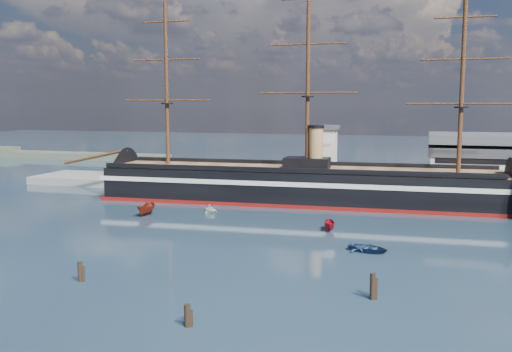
# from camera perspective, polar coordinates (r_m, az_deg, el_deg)

# --- Properties ---
(ground) EXTENTS (600.00, 600.00, 0.00)m
(ground) POSITION_cam_1_polar(r_m,az_deg,el_deg) (110.09, 2.67, -4.41)
(ground) COLOR #1B293A
(ground) RESTS_ON ground
(quay) EXTENTS (180.00, 18.00, 2.00)m
(quay) POSITION_cam_1_polar(r_m,az_deg,el_deg) (143.26, 10.08, -1.78)
(quay) COLOR slate
(quay) RESTS_ON ground
(quay_tower) EXTENTS (5.00, 5.00, 15.00)m
(quay_tower) POSITION_cam_1_polar(r_m,az_deg,el_deg) (140.09, 7.18, 2.09)
(quay_tower) COLOR silver
(quay_tower) RESTS_ON ground
(shoreline) EXTENTS (120.00, 10.00, 4.00)m
(shoreline) POSITION_cam_1_polar(r_m,az_deg,el_deg) (260.02, -22.84, 2.11)
(shoreline) COLOR #3F4C38
(shoreline) RESTS_ON ground
(warship) EXTENTS (113.24, 20.43, 53.94)m
(warship) POSITION_cam_1_polar(r_m,az_deg,el_deg) (129.29, 3.47, -0.85)
(warship) COLOR black
(warship) RESTS_ON ground
(motorboat_a) EXTENTS (7.27, 2.95, 2.86)m
(motorboat_a) POSITION_cam_1_polar(r_m,az_deg,el_deg) (116.51, -10.91, -3.88)
(motorboat_a) COLOR maroon
(motorboat_a) RESTS_ON ground
(motorboat_b) EXTENTS (2.52, 4.06, 1.77)m
(motorboat_b) POSITION_cam_1_polar(r_m,az_deg,el_deg) (88.32, 11.16, -7.48)
(motorboat_b) COLOR navy
(motorboat_b) RESTS_ON ground
(motorboat_c) EXTENTS (5.77, 2.97, 2.20)m
(motorboat_c) POSITION_cam_1_polar(r_m,az_deg,el_deg) (101.62, 7.37, -5.45)
(motorboat_c) COLOR #A10E1A
(motorboat_c) RESTS_ON ground
(motorboat_d) EXTENTS (4.51, 5.58, 1.89)m
(motorboat_d) POSITION_cam_1_polar(r_m,az_deg,el_deg) (117.48, -4.61, -3.68)
(motorboat_d) COLOR white
(motorboat_d) RESTS_ON ground
(piling_near_left) EXTENTS (0.64, 0.64, 3.29)m
(piling_near_left) POSITION_cam_1_polar(r_m,az_deg,el_deg) (76.24, -17.14, -10.05)
(piling_near_left) COLOR black
(piling_near_left) RESTS_ON ground
(piling_near_mid) EXTENTS (0.64, 0.64, 3.02)m
(piling_near_mid) POSITION_cam_1_polar(r_m,az_deg,el_deg) (59.59, -6.87, -14.74)
(piling_near_mid) COLOR black
(piling_near_mid) RESTS_ON ground
(piling_near_right) EXTENTS (0.64, 0.64, 3.78)m
(piling_near_right) POSITION_cam_1_polar(r_m,az_deg,el_deg) (68.02, 11.55, -12.00)
(piling_near_right) COLOR black
(piling_near_right) RESTS_ON ground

